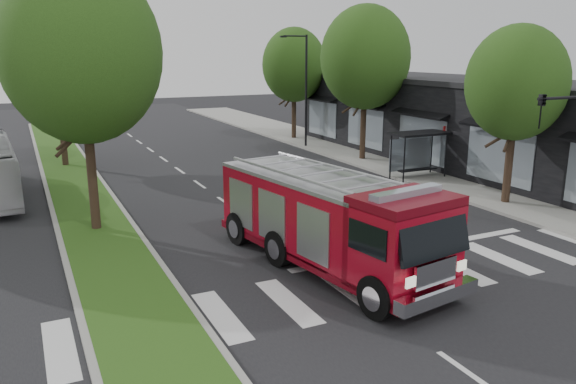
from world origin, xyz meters
name	(u,v)px	position (x,y,z in m)	size (l,w,h in m)	color
ground	(303,257)	(0.00, 0.00, 0.00)	(140.00, 140.00, 0.00)	black
sidewalk_right	(413,169)	(12.50, 10.00, 0.07)	(5.00, 80.00, 0.15)	gray
median	(69,172)	(-6.00, 18.00, 0.08)	(3.00, 50.00, 0.15)	gray
storefront_row	(474,124)	(17.00, 10.00, 2.50)	(8.00, 30.00, 5.00)	black
bus_shelter	(417,142)	(11.20, 8.15, 2.04)	(3.20, 1.60, 2.61)	black
tree_right_near	(517,83)	(11.50, 2.00, 5.51)	(4.40, 4.40, 8.05)	black
tree_right_mid	(365,58)	(11.50, 14.00, 6.49)	(5.60, 5.60, 9.72)	black
tree_right_far	(294,65)	(11.50, 24.00, 5.84)	(5.00, 5.00, 8.73)	black
tree_median_near	(81,53)	(-6.00, 6.00, 6.81)	(5.80, 5.80, 10.16)	black
tree_median_far	(55,58)	(-6.00, 20.00, 6.49)	(5.60, 5.60, 9.72)	black
streetlight_right_far	(304,86)	(10.35, 20.00, 4.48)	(2.11, 0.20, 8.00)	black
fire_engine	(328,220)	(0.33, -1.10, 1.57)	(4.28, 9.77, 3.27)	#600510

